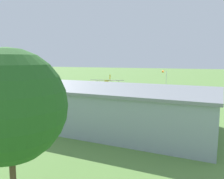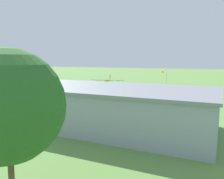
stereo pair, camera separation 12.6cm
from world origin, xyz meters
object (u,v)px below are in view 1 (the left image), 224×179
Objects in this scene: hangar at (97,106)px; car_silver at (27,96)px; tree_near_perimeter_road at (9,106)px; person_watching_takeoff at (182,105)px; person_near_hangar_door at (165,102)px; car_grey at (53,98)px; biplane at (108,83)px; car_white at (6,94)px; windsock at (164,74)px.

hangar reaches higher than car_silver.
tree_near_perimeter_road reaches higher than car_silver.
person_near_hangar_door is at bearing -18.82° from person_watching_takeoff.
hangar is 7.50× the size of car_grey.
biplane is at bearing -27.57° from person_near_hangar_door.
tree_near_perimeter_road is (-38.11, 34.59, 6.24)m from car_white.
car_grey is at bearing -36.28° from hangar.
biplane reaches higher than person_watching_takeoff.
hangar is at bearing 80.46° from windsock.
car_silver is (15.49, 13.65, -2.58)m from biplane.
hangar reaches higher than car_grey.
hangar is at bearing 143.72° from car_grey.
person_near_hangar_door reaches higher than person_watching_takeoff.
hangar reaches higher than person_near_hangar_door.
person_near_hangar_door is (-40.13, -3.72, 0.10)m from car_white.
biplane is 19.17m from person_near_hangar_door.
biplane is at bearing -138.61° from car_silver.
car_white is at bearing 28.26° from biplane.
car_silver is (7.18, 0.60, -0.02)m from car_grey.
hangar reaches higher than car_white.
car_white is at bearing -8.25° from car_silver.
car_silver is 33.97m from windsock.
car_grey is 2.77× the size of person_watching_takeoff.
car_silver is at bearing 4.79° from car_grey.
person_near_hangar_door is at bearing -170.40° from car_grey.
windsock is at bearing -99.54° from hangar.
car_grey is 0.98× the size of car_silver.
windsock reaches higher than person_near_hangar_door.
tree_near_perimeter_road reaches higher than hangar.
car_silver is 2.82× the size of person_watching_takeoff.
car_silver is (25.48, -12.83, -2.07)m from hangar.
car_white is 51.84m from tree_near_perimeter_road.
car_grey is (8.30, 13.05, -2.56)m from biplane.
tree_near_perimeter_road reaches higher than car_white.
person_near_hangar_door is at bearing -93.01° from tree_near_perimeter_road.
car_white is 2.50× the size of person_near_hangar_door.
windsock is (2.21, -9.92, 5.29)m from person_near_hangar_door.
windsock reaches higher than hangar.
tree_near_perimeter_road is at bearing 124.18° from car_grey.
windsock is (-22.94, -14.17, 5.32)m from car_grey.
biplane is 5.53× the size of person_watching_takeoff.
car_silver reaches higher than car_white.
biplane is 22.90m from person_watching_takeoff.
tree_near_perimeter_road is (-14.83, 47.11, 3.62)m from biplane.
tree_near_perimeter_road reaches higher than biplane.
car_grey reaches higher than car_white.
person_watching_takeoff is at bearing -174.23° from car_silver.
biplane reaches higher than car_white.
person_watching_takeoff is 13.65m from windsock.
biplane is 0.88× the size of tree_near_perimeter_road.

